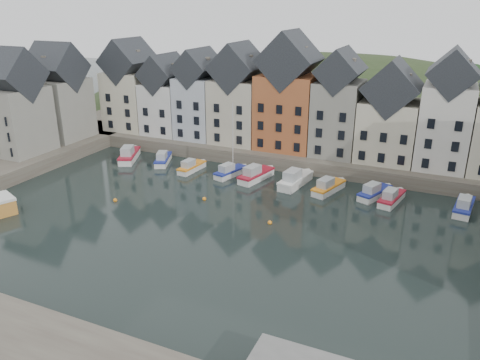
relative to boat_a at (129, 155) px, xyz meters
The scene contains 16 objects.
ground 28.24m from the boat_a, 37.54° to the right, with size 260.00×260.00×0.00m, color black.
far_quay 25.79m from the boat_a, 29.76° to the left, with size 90.00×16.00×2.00m, color #51473E.
hillside 48.57m from the boat_a, 60.00° to the left, with size 153.60×70.40×64.00m.
far_terrace 28.93m from the boat_a, 22.87° to the left, with size 72.37×8.16×17.78m.
left_terrace 16.26m from the boat_a, 164.80° to the right, with size 7.65×17.00×15.69m.
mooring_buoys 21.89m from the boat_a, 32.84° to the right, with size 20.50×5.50×0.50m.
boat_a is the anchor object (origin of this frame).
boat_b 5.80m from the boat_a, ahead, with size 3.83×6.01×2.21m.
boat_c 11.51m from the boat_a, ahead, with size 2.12×5.53×2.08m.
boat_d 17.62m from the boat_a, ahead, with size 3.15×5.89×10.76m.
boat_e 21.58m from the boat_a, ahead, with size 3.38×6.80×2.50m.
boat_f 27.28m from the boat_a, ahead, with size 3.14×7.22×2.68m.
boat_g 32.00m from the boat_a, ahead, with size 3.45×6.29×2.31m.
boat_h 37.83m from the boat_a, ahead, with size 3.82×6.12×2.25m.
boat_i 40.07m from the boat_a, ahead, with size 2.88×5.96×2.20m.
boat_j 48.29m from the boat_a, ahead, with size 2.57×6.21×2.31m.
Camera 1 is at (22.40, -39.75, 23.40)m, focal length 35.00 mm.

